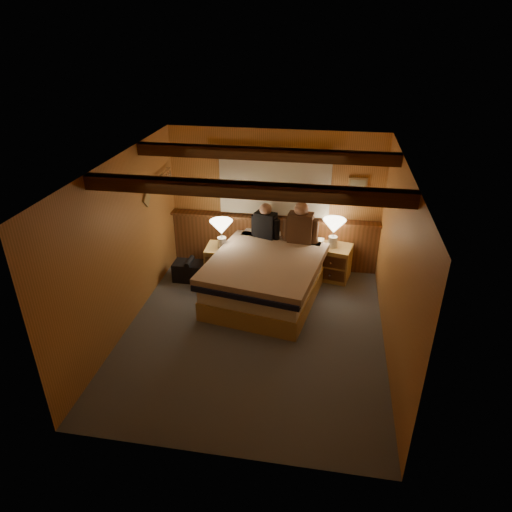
% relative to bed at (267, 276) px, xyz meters
% --- Properties ---
extents(floor, '(4.20, 4.20, 0.00)m').
position_rel_bed_xyz_m(floor, '(-0.04, -0.96, -0.37)').
color(floor, '#575E67').
rests_on(floor, ground).
extents(ceiling, '(4.20, 4.20, 0.00)m').
position_rel_bed_xyz_m(ceiling, '(-0.04, -0.96, 2.03)').
color(ceiling, '#E3AB55').
rests_on(ceiling, wall_back).
extents(wall_back, '(3.60, 0.00, 3.60)m').
position_rel_bed_xyz_m(wall_back, '(-0.04, 1.14, 0.83)').
color(wall_back, '#C98648').
rests_on(wall_back, floor).
extents(wall_left, '(0.00, 4.20, 4.20)m').
position_rel_bed_xyz_m(wall_left, '(-1.84, -0.96, 0.83)').
color(wall_left, '#C98648').
rests_on(wall_left, floor).
extents(wall_right, '(0.00, 4.20, 4.20)m').
position_rel_bed_xyz_m(wall_right, '(1.76, -0.96, 0.83)').
color(wall_right, '#C98648').
rests_on(wall_right, floor).
extents(wall_front, '(3.60, 0.00, 3.60)m').
position_rel_bed_xyz_m(wall_front, '(-0.04, -3.06, 0.83)').
color(wall_front, '#C98648').
rests_on(wall_front, floor).
extents(wainscot, '(3.60, 0.23, 0.94)m').
position_rel_bed_xyz_m(wainscot, '(-0.04, 1.08, 0.12)').
color(wainscot, brown).
rests_on(wainscot, wall_back).
extents(curtain_window, '(2.18, 0.09, 1.11)m').
position_rel_bed_xyz_m(curtain_window, '(-0.04, 1.07, 1.16)').
color(curtain_window, '#4D2D13').
rests_on(curtain_window, wall_back).
extents(ceiling_beams, '(3.60, 1.65, 0.16)m').
position_rel_bed_xyz_m(ceiling_beams, '(-0.04, -0.81, 1.94)').
color(ceiling_beams, '#4D2D13').
rests_on(ceiling_beams, ceiling).
extents(coat_rail, '(0.05, 0.55, 0.24)m').
position_rel_bed_xyz_m(coat_rail, '(-1.76, 0.62, 1.30)').
color(coat_rail, silver).
rests_on(coat_rail, wall_left).
extents(framed_print, '(0.30, 0.04, 0.25)m').
position_rel_bed_xyz_m(framed_print, '(1.31, 1.12, 1.18)').
color(framed_print, '#A58752').
rests_on(framed_print, wall_back).
extents(bed, '(1.90, 2.30, 0.70)m').
position_rel_bed_xyz_m(bed, '(0.00, 0.00, 0.00)').
color(bed, tan).
rests_on(bed, floor).
extents(nightstand_left, '(0.56, 0.51, 0.60)m').
position_rel_bed_xyz_m(nightstand_left, '(-0.80, 0.43, -0.07)').
color(nightstand_left, tan).
rests_on(nightstand_left, floor).
extents(nightstand_right, '(0.62, 0.58, 0.58)m').
position_rel_bed_xyz_m(nightstand_right, '(1.03, 0.78, -0.07)').
color(nightstand_right, tan).
rests_on(nightstand_right, floor).
extents(lamp_left, '(0.37, 0.37, 0.48)m').
position_rel_bed_xyz_m(lamp_left, '(-0.80, 0.40, 0.57)').
color(lamp_left, silver).
rests_on(lamp_left, nightstand_left).
extents(lamp_right, '(0.37, 0.37, 0.49)m').
position_rel_bed_xyz_m(lamp_right, '(0.98, 0.77, 0.56)').
color(lamp_right, silver).
rests_on(lamp_right, nightstand_right).
extents(person_left, '(0.49, 0.29, 0.62)m').
position_rel_bed_xyz_m(person_left, '(-0.14, 0.73, 0.58)').
color(person_left, black).
rests_on(person_left, bed).
extents(person_right, '(0.58, 0.27, 0.71)m').
position_rel_bed_xyz_m(person_right, '(0.45, 0.64, 0.62)').
color(person_right, '#4A2E1D').
rests_on(person_right, bed).
extents(duffel_bag, '(0.54, 0.32, 0.39)m').
position_rel_bed_xyz_m(duffel_bag, '(-1.35, 0.30, -0.20)').
color(duffel_bag, black).
rests_on(duffel_bag, floor).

